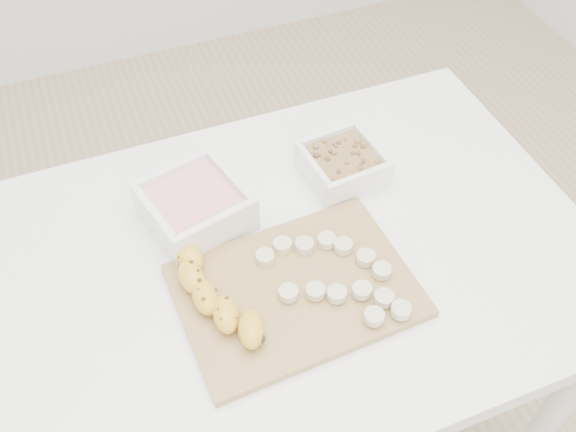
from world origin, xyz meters
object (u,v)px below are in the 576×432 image
object	(u,v)px
bowl_yogurt	(195,206)
cutting_board	(296,290)
bowl_granola	(343,164)
banana	(216,296)
table	(294,286)

from	to	relation	value
bowl_yogurt	cutting_board	bearing A→B (deg)	-63.18
bowl_yogurt	cutting_board	size ratio (longest dim) A/B	0.53
bowl_granola	banana	xyz separation A→B (m)	(-0.30, -0.19, 0.00)
bowl_granola	table	bearing A→B (deg)	-137.84
table	bowl_granola	distance (m)	0.23
bowl_yogurt	banana	bearing A→B (deg)	-96.26
bowl_granola	banana	distance (m)	0.35
banana	table	bearing A→B (deg)	15.98
bowl_yogurt	cutting_board	world-z (taller)	bowl_yogurt
cutting_board	table	bearing A→B (deg)	69.37
table	bowl_yogurt	world-z (taller)	bowl_yogurt
bowl_granola	cutting_board	bearing A→B (deg)	-130.02
table	banana	size ratio (longest dim) A/B	4.52
bowl_yogurt	cutting_board	xyz separation A→B (m)	(0.10, -0.20, -0.03)
bowl_yogurt	bowl_granola	world-z (taller)	bowl_yogurt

